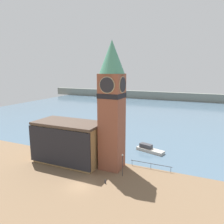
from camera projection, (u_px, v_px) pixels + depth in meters
ground_plane at (80, 186)px, 36.36m from camera, size 160.00×160.00×0.00m
water at (164, 112)px, 100.45m from camera, size 160.00×120.00×0.00m
far_shoreline at (176, 97)px, 135.79m from camera, size 180.00×3.00×5.00m
pier_railing at (151, 164)px, 42.63m from camera, size 8.29×0.08×1.09m
clock_tower at (112, 103)px, 40.89m from camera, size 4.71×4.71×24.35m
pier_building at (69, 142)px, 45.39m from camera, size 14.23×7.38×8.59m
boat_near at (149, 149)px, 51.68m from camera, size 6.98×3.79×1.65m
mooring_bollard_near at (105, 181)px, 37.19m from camera, size 0.27×0.27×0.68m
lamp_post at (122, 161)px, 39.28m from camera, size 0.32×0.32×4.23m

